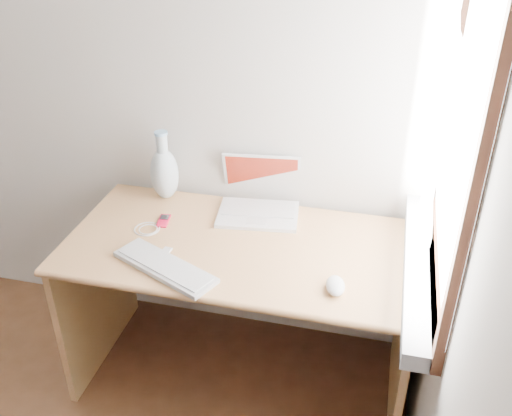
% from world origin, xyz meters
% --- Properties ---
extents(back_wall, '(3.50, 0.04, 2.60)m').
position_xyz_m(back_wall, '(0.00, 1.75, 1.30)').
color(back_wall, silver).
rests_on(back_wall, floor).
extents(window, '(0.11, 0.99, 1.10)m').
position_xyz_m(window, '(1.72, 1.30, 1.28)').
color(window, silver).
rests_on(window, right_wall).
extents(desk, '(1.36, 0.68, 0.72)m').
position_xyz_m(desk, '(1.02, 1.46, 0.51)').
color(desk, tan).
rests_on(desk, floor).
extents(laptop, '(0.36, 0.32, 0.23)m').
position_xyz_m(laptop, '(1.04, 1.64, 0.77)').
color(laptop, white).
rests_on(laptop, desk).
extents(external_keyboard, '(0.44, 0.29, 0.02)m').
position_xyz_m(external_keyboard, '(0.80, 1.16, 0.73)').
color(external_keyboard, silver).
rests_on(external_keyboard, desk).
extents(mouse, '(0.08, 0.12, 0.04)m').
position_xyz_m(mouse, '(1.42, 1.18, 0.74)').
color(mouse, white).
rests_on(mouse, desk).
extents(ipod, '(0.06, 0.10, 0.01)m').
position_xyz_m(ipod, '(0.67, 1.46, 0.72)').
color(ipod, red).
rests_on(ipod, desk).
extents(cable_coil, '(0.13, 0.13, 0.01)m').
position_xyz_m(cable_coil, '(0.63, 1.39, 0.72)').
color(cable_coil, silver).
rests_on(cable_coil, desk).
extents(remote, '(0.04, 0.09, 0.01)m').
position_xyz_m(remote, '(0.76, 1.24, 0.72)').
color(remote, silver).
rests_on(remote, desk).
extents(vase, '(0.12, 0.12, 0.31)m').
position_xyz_m(vase, '(0.61, 1.65, 0.85)').
color(vase, silver).
rests_on(vase, desk).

